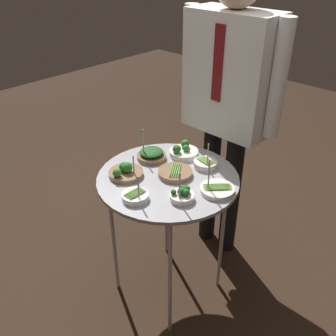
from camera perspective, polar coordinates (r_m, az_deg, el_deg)
The scene contains 11 objects.
ground_plane at distance 2.36m, azimuth 0.00°, elevation -17.41°, with size 8.00×8.00×0.00m, color black.
serving_cart at distance 1.88m, azimuth 0.00°, elevation -2.75°, with size 0.70×0.70×0.78m.
bowl_asparagus_mid_right at distance 1.85m, azimuth 1.10°, elevation -0.72°, with size 0.17×0.17×0.03m.
bowl_broccoli_front_left at distance 1.85m, azimuth -6.51°, elevation -0.50°, with size 0.17×0.17×0.12m.
bowl_asparagus_mid_left at distance 1.69m, azimuth -5.01°, elevation -4.29°, with size 0.12×0.12×0.14m.
bowl_asparagus_far_rim at distance 1.93m, azimuth 5.74°, elevation 0.68°, with size 0.12×0.12×0.15m.
bowl_broccoli_front_center at distance 2.02m, azimuth 2.36°, elevation 2.54°, with size 0.16×0.16×0.08m.
bowl_spinach_center at distance 1.99m, azimuth -2.55°, elevation 2.07°, with size 0.16×0.16×0.18m.
bowl_broccoli_front_right at distance 1.68m, azimuth 2.18°, elevation -4.12°, with size 0.11×0.11×0.16m.
bowl_asparagus_back_left at distance 1.75m, azimuth 7.50°, elevation -3.23°, with size 0.16×0.16×0.18m.
waiter_figure at distance 2.09m, azimuth 9.30°, elevation 11.85°, with size 0.64×0.24×1.72m.
Camera 1 is at (1.06, -1.13, 1.78)m, focal length 40.00 mm.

